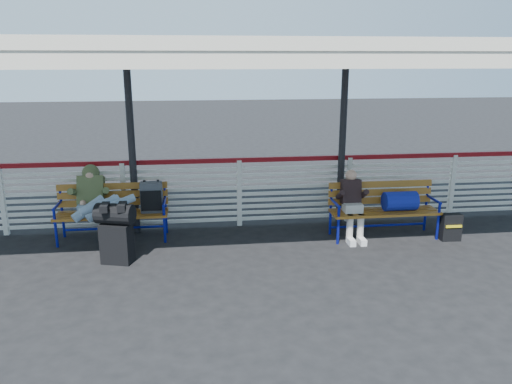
{
  "coord_description": "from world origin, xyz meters",
  "views": [
    {
      "loc": [
        -0.77,
        -6.62,
        2.92
      ],
      "look_at": [
        0.19,
        1.0,
        0.86
      ],
      "focal_mm": 35.0,
      "sensor_mm": 36.0,
      "label": 1
    }
  ],
  "objects": [
    {
      "name": "luggage_stack",
      "position": [
        -1.94,
        0.44,
        0.49
      ],
      "size": [
        0.61,
        0.45,
        0.9
      ],
      "rotation": [
        0.0,
        0.0,
        -0.29
      ],
      "color": "black",
      "rests_on": "ground"
    },
    {
      "name": "traveler_man",
      "position": [
        -2.29,
        1.12,
        0.73
      ],
      "size": [
        0.93,
        1.64,
        0.77
      ],
      "color": "#8CA7BC",
      "rests_on": "ground"
    },
    {
      "name": "bench_right",
      "position": [
        2.45,
        1.02,
        0.59
      ],
      "size": [
        1.8,
        0.56,
        0.92
      ],
      "color": "#935C1C",
      "rests_on": "ground"
    },
    {
      "name": "suitcase_side",
      "position": [
        3.39,
        0.71,
        0.22
      ],
      "size": [
        0.33,
        0.21,
        0.45
      ],
      "rotation": [
        0.0,
        0.0,
        -0.03
      ],
      "color": "black",
      "rests_on": "ground"
    },
    {
      "name": "ground",
      "position": [
        0.0,
        0.0,
        0.0
      ],
      "size": [
        60.0,
        60.0,
        0.0
      ],
      "primitive_type": "plane",
      "color": "black",
      "rests_on": "ground"
    },
    {
      "name": "companion_person",
      "position": [
        1.79,
        1.01,
        0.6
      ],
      "size": [
        0.32,
        0.66,
        1.15
      ],
      "color": "beige",
      "rests_on": "ground"
    },
    {
      "name": "bench_left",
      "position": [
        -1.91,
        1.46,
        0.61
      ],
      "size": [
        1.8,
        0.56,
        0.96
      ],
      "color": "#935C1C",
      "rests_on": "ground"
    },
    {
      "name": "canopy",
      "position": [
        -0.0,
        0.87,
        3.04
      ],
      "size": [
        12.6,
        3.6,
        3.16
      ],
      "color": "silver",
      "rests_on": "ground"
    },
    {
      "name": "fence",
      "position": [
        0.0,
        1.9,
        0.66
      ],
      "size": [
        12.08,
        0.08,
        1.24
      ],
      "color": "silver",
      "rests_on": "ground"
    }
  ]
}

